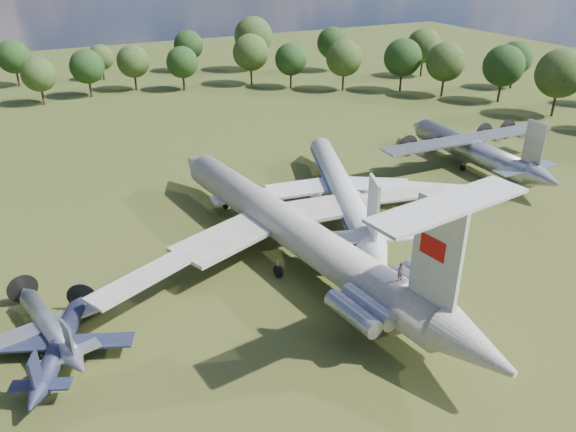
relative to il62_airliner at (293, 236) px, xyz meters
name	(u,v)px	position (x,y,z in m)	size (l,w,h in m)	color
ground	(235,261)	(-5.99, 2.35, -2.90)	(300.00, 300.00, 0.00)	#224015
il62_airliner	(293,236)	(0.00, 0.00, 0.00)	(45.47, 59.11, 5.80)	#B3B3AF
tu104_jet	(341,193)	(11.52, 8.69, -0.64)	(33.86, 45.14, 4.51)	silver
an12_transport	(471,153)	(37.78, 12.87, -0.64)	(30.76, 34.38, 4.52)	#9FA1A7
small_prop_west	(61,349)	(-25.22, -6.38, -1.71)	(11.92, 16.25, 2.38)	black
small_prop_northwest	(50,329)	(-25.74, -3.27, -1.64)	(12.56, 17.13, 2.51)	#AAADB3
person_on_il62	(400,272)	(2.21, -16.08, 3.79)	(0.65, 0.42, 1.77)	brown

